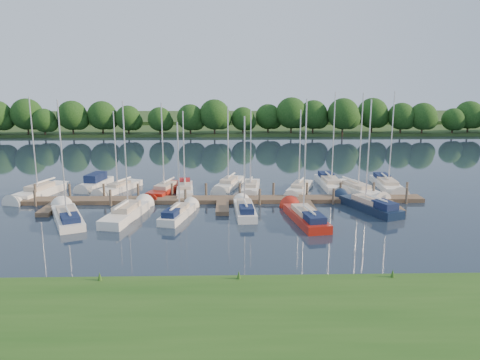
{
  "coord_description": "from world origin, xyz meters",
  "views": [
    {
      "loc": [
        0.57,
        -37.18,
        12.08
      ],
      "look_at": [
        1.72,
        8.0,
        2.2
      ],
      "focal_mm": 35.0,
      "sensor_mm": 36.0,
      "label": 1
    }
  ],
  "objects_px": {
    "dock": "(223,201)",
    "sailboat_n_5": "(229,185)",
    "sailboat_n_0": "(40,193)",
    "motorboat": "(95,184)",
    "sailboat_s_2": "(178,214)"
  },
  "relations": [
    {
      "from": "dock",
      "to": "sailboat_n_0",
      "type": "xyz_separation_m",
      "value": [
        -19.22,
        3.62,
        0.08
      ]
    },
    {
      "from": "sailboat_n_0",
      "to": "sailboat_n_5",
      "type": "relative_size",
      "value": 1.13
    },
    {
      "from": "sailboat_n_5",
      "to": "sailboat_n_0",
      "type": "bearing_deg",
      "value": 26.46
    },
    {
      "from": "dock",
      "to": "sailboat_n_0",
      "type": "bearing_deg",
      "value": 169.33
    },
    {
      "from": "motorboat",
      "to": "sailboat_n_5",
      "type": "distance_m",
      "value": 15.13
    },
    {
      "from": "sailboat_n_0",
      "to": "motorboat",
      "type": "xyz_separation_m",
      "value": [
        4.73,
        3.78,
        0.1
      ]
    },
    {
      "from": "dock",
      "to": "sailboat_n_5",
      "type": "xyz_separation_m",
      "value": [
        0.63,
        6.89,
        0.08
      ]
    },
    {
      "from": "dock",
      "to": "sailboat_n_0",
      "type": "distance_m",
      "value": 19.56
    },
    {
      "from": "sailboat_n_0",
      "to": "dock",
      "type": "bearing_deg",
      "value": -174.39
    },
    {
      "from": "dock",
      "to": "motorboat",
      "type": "distance_m",
      "value": 16.27
    },
    {
      "from": "sailboat_n_0",
      "to": "motorboat",
      "type": "bearing_deg",
      "value": -125.1
    },
    {
      "from": "sailboat_n_5",
      "to": "sailboat_s_2",
      "type": "height_order",
      "value": "sailboat_n_5"
    },
    {
      "from": "sailboat_n_0",
      "to": "sailboat_s_2",
      "type": "height_order",
      "value": "sailboat_n_0"
    },
    {
      "from": "sailboat_s_2",
      "to": "dock",
      "type": "bearing_deg",
      "value": 64.12
    },
    {
      "from": "sailboat_n_0",
      "to": "sailboat_n_5",
      "type": "bearing_deg",
      "value": -154.36
    }
  ]
}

